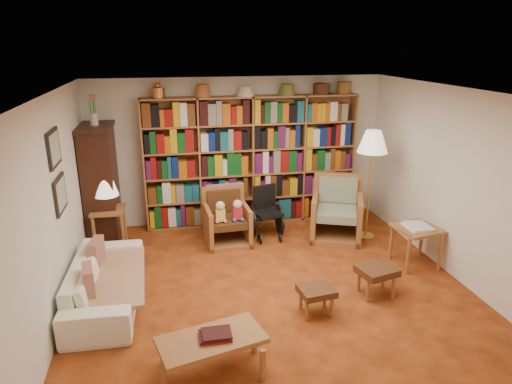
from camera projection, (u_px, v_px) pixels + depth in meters
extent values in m
plane|color=#AE4A1A|center=(271.00, 287.00, 5.94)|extent=(5.00, 5.00, 0.00)
plane|color=white|center=(274.00, 92.00, 5.15)|extent=(5.00, 5.00, 0.00)
plane|color=silver|center=(239.00, 151.00, 7.87)|extent=(5.00, 0.00, 5.00)
plane|color=silver|center=(355.00, 309.00, 3.22)|extent=(5.00, 0.00, 5.00)
plane|color=silver|center=(54.00, 211.00, 5.07)|extent=(0.00, 5.00, 5.00)
plane|color=silver|center=(456.00, 185.00, 6.02)|extent=(0.00, 5.00, 5.00)
cube|color=#A25E32|center=(252.00, 161.00, 7.81)|extent=(3.60, 0.30, 2.20)
cube|color=black|center=(101.00, 187.00, 7.09)|extent=(0.45, 0.90, 1.80)
cube|color=black|center=(95.00, 127.00, 6.80)|extent=(0.50, 0.95, 0.06)
cylinder|color=silver|center=(94.00, 119.00, 6.76)|extent=(0.12, 0.12, 0.18)
cube|color=black|center=(54.00, 148.00, 5.15)|extent=(0.03, 0.52, 0.42)
cube|color=gray|center=(55.00, 148.00, 5.15)|extent=(0.01, 0.44, 0.34)
cube|color=black|center=(60.00, 194.00, 5.32)|extent=(0.03, 0.52, 0.42)
cube|color=gray|center=(62.00, 194.00, 5.33)|extent=(0.01, 0.44, 0.34)
imported|color=white|center=(106.00, 281.00, 5.53)|extent=(1.94, 0.82, 0.56)
cube|color=beige|center=(110.00, 279.00, 5.53)|extent=(0.86, 1.55, 0.04)
cube|color=maroon|center=(97.00, 257.00, 5.78)|extent=(0.17, 0.38, 0.37)
cube|color=maroon|center=(89.00, 284.00, 5.13)|extent=(0.18, 0.37, 0.35)
cube|color=#A25E32|center=(108.00, 210.00, 6.88)|extent=(0.49, 0.49, 0.04)
cylinder|color=#A25E32|center=(94.00, 236.00, 6.75)|extent=(0.05, 0.05, 0.60)
cylinder|color=#A25E32|center=(123.00, 234.00, 6.83)|extent=(0.05, 0.05, 0.60)
cylinder|color=#A25E32|center=(98.00, 226.00, 7.13)|extent=(0.05, 0.05, 0.60)
cylinder|color=#A25E32|center=(125.00, 224.00, 7.21)|extent=(0.05, 0.05, 0.60)
cylinder|color=gold|center=(107.00, 203.00, 6.84)|extent=(0.12, 0.12, 0.21)
cone|color=#F4E5C8|center=(105.00, 186.00, 6.76)|extent=(0.37, 0.37, 0.29)
cube|color=#A25E32|center=(228.00, 240.00, 7.25)|extent=(0.72, 0.74, 0.08)
cube|color=#A25E32|center=(208.00, 226.00, 7.11)|extent=(0.10, 0.71, 0.60)
cube|color=#A25E32|center=(246.00, 223.00, 7.23)|extent=(0.10, 0.71, 0.60)
cube|color=#A25E32|center=(224.00, 211.00, 7.43)|extent=(0.68, 0.11, 0.85)
cube|color=#4F2C15|center=(227.00, 221.00, 7.12)|extent=(0.56, 0.62, 0.11)
cube|color=#4F2C15|center=(225.00, 200.00, 7.30)|extent=(0.53, 0.12, 0.36)
cube|color=#C63462|center=(224.00, 195.00, 7.38)|extent=(0.53, 0.08, 0.38)
cube|color=#A25E32|center=(335.00, 235.00, 7.45)|extent=(1.04, 1.06, 0.09)
cube|color=#A25E32|center=(315.00, 219.00, 7.28)|extent=(0.38, 0.79, 0.70)
cube|color=#A25E32|center=(357.00, 216.00, 7.42)|extent=(0.38, 0.79, 0.70)
cube|color=#A25E32|center=(329.00, 201.00, 7.65)|extent=(0.77, 0.38, 0.99)
cube|color=gray|center=(337.00, 213.00, 7.29)|extent=(0.83, 0.87, 0.13)
cube|color=gray|center=(331.00, 190.00, 7.51)|extent=(0.61, 0.33, 0.42)
cube|color=black|center=(267.00, 213.00, 7.37)|extent=(0.50, 0.50, 0.05)
cube|color=black|center=(264.00, 197.00, 7.48)|extent=(0.40, 0.16, 0.40)
cylinder|color=black|center=(252.00, 221.00, 7.46)|extent=(0.03, 0.50, 0.50)
cylinder|color=black|center=(279.00, 219.00, 7.54)|extent=(0.03, 0.50, 0.50)
cylinder|color=black|center=(260.00, 239.00, 7.21)|extent=(0.03, 0.14, 0.14)
cylinder|color=black|center=(280.00, 238.00, 7.27)|extent=(0.03, 0.14, 0.14)
cylinder|color=gold|center=(365.00, 236.00, 7.47)|extent=(0.30, 0.30, 0.03)
cylinder|color=gold|center=(369.00, 194.00, 7.25)|extent=(0.03, 0.03, 1.48)
cone|color=#F4E5C8|center=(373.00, 141.00, 6.98)|extent=(0.47, 0.47, 0.34)
cube|color=#A25E32|center=(417.00, 229.00, 6.38)|extent=(0.65, 0.65, 0.04)
cylinder|color=#A25E32|center=(408.00, 256.00, 6.20)|extent=(0.05, 0.05, 0.53)
cylinder|color=#A25E32|center=(440.00, 253.00, 6.29)|extent=(0.05, 0.05, 0.53)
cylinder|color=#A25E32|center=(391.00, 242.00, 6.65)|extent=(0.05, 0.05, 0.53)
cylinder|color=#A25E32|center=(421.00, 239.00, 6.75)|extent=(0.05, 0.05, 0.53)
cube|color=silver|center=(417.00, 226.00, 6.37)|extent=(0.36, 0.43, 0.03)
cube|color=#4F2C15|center=(317.00, 291.00, 5.28)|extent=(0.43, 0.38, 0.08)
cylinder|color=#A25E32|center=(307.00, 311.00, 5.20)|extent=(0.04, 0.04, 0.26)
cylinder|color=#A25E32|center=(332.00, 308.00, 5.25)|extent=(0.04, 0.04, 0.26)
cylinder|color=#A25E32|center=(301.00, 300.00, 5.42)|extent=(0.04, 0.04, 0.26)
cylinder|color=#A25E32|center=(325.00, 297.00, 5.47)|extent=(0.04, 0.04, 0.26)
cube|color=#4F2C15|center=(377.00, 271.00, 5.67)|extent=(0.52, 0.48, 0.09)
cylinder|color=#A25E32|center=(368.00, 291.00, 5.57)|extent=(0.04, 0.04, 0.29)
cylinder|color=#A25E32|center=(393.00, 288.00, 5.63)|extent=(0.04, 0.04, 0.29)
cylinder|color=#A25E32|center=(359.00, 280.00, 5.82)|extent=(0.04, 0.04, 0.29)
cylinder|color=#A25E32|center=(383.00, 278.00, 5.88)|extent=(0.04, 0.04, 0.29)
cube|color=#A25E32|center=(211.00, 340.00, 4.32)|extent=(1.09, 0.73, 0.05)
cylinder|color=#A25E32|center=(164.00, 378.00, 4.11)|extent=(0.06, 0.06, 0.33)
cylinder|color=#A25E32|center=(263.00, 364.00, 4.28)|extent=(0.06, 0.06, 0.33)
cylinder|color=#A25E32|center=(164.00, 349.00, 4.49)|extent=(0.06, 0.06, 0.33)
cylinder|color=#A25E32|center=(254.00, 338.00, 4.66)|extent=(0.06, 0.06, 0.33)
cube|color=brown|center=(211.00, 335.00, 4.31)|extent=(0.33, 0.28, 0.05)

